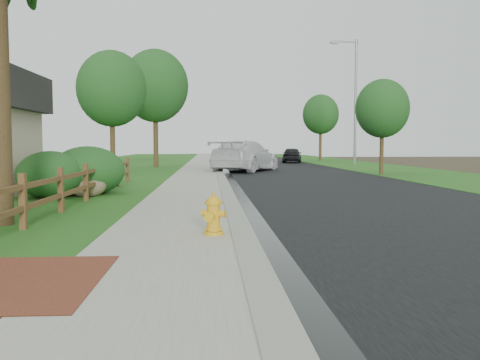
{
  "coord_description": "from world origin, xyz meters",
  "views": [
    {
      "loc": [
        -0.17,
        -6.71,
        1.62
      ],
      "look_at": [
        0.44,
        3.29,
        0.92
      ],
      "focal_mm": 38.0,
      "sensor_mm": 36.0,
      "label": 1
    }
  ],
  "objects": [
    {
      "name": "boulder",
      "position": [
        -3.9,
        9.0,
        0.39
      ],
      "size": [
        1.18,
        0.9,
        0.77
      ],
      "primitive_type": "ellipsoid",
      "rotation": [
        0.0,
        0.0,
        -0.03
      ],
      "color": "brown",
      "rests_on": "ground"
    },
    {
      "name": "streetlight",
      "position": [
        11.35,
        33.52,
        5.64
      ],
      "size": [
        2.3,
        0.56,
        9.96
      ],
      "color": "gray",
      "rests_on": "ground"
    },
    {
      "name": "fire_hydrant",
      "position": [
        -0.1,
        1.82,
        0.43
      ],
      "size": [
        0.47,
        0.38,
        0.71
      ],
      "color": "gold",
      "rests_on": "sidewalk"
    },
    {
      "name": "white_suv",
      "position": [
        2.0,
        23.69,
        0.93
      ],
      "size": [
        4.97,
        6.78,
        1.83
      ],
      "primitive_type": "imported",
      "rotation": [
        0.0,
        0.0,
        2.71
      ],
      "color": "silver",
      "rests_on": "road"
    },
    {
      "name": "dark_car_mid",
      "position": [
        7.2,
        38.15,
        0.7
      ],
      "size": [
        2.38,
        4.24,
        1.36
      ],
      "primitive_type": "imported",
      "rotation": [
        0.0,
        0.0,
        2.94
      ],
      "color": "black",
      "rests_on": "road"
    },
    {
      "name": "lawn_near",
      "position": [
        -8.0,
        35.0,
        0.02
      ],
      "size": [
        9.0,
        90.0,
        0.04
      ],
      "primitive_type": "cube",
      "color": "#1D5618",
      "rests_on": "ground"
    },
    {
      "name": "tree_far_right",
      "position": [
        10.84,
        43.09,
        4.59
      ],
      "size": [
        3.56,
        3.56,
        6.56
      ],
      "color": "#341F15",
      "rests_on": "ground"
    },
    {
      "name": "sidewalk",
      "position": [
        -0.9,
        35.0,
        0.05
      ],
      "size": [
        2.2,
        90.0,
        0.1
      ],
      "primitive_type": "cube",
      "color": "#9C9588",
      "rests_on": "ground"
    },
    {
      "name": "ground",
      "position": [
        0.0,
        0.0,
        0.0
      ],
      "size": [
        120.0,
        120.0,
        0.0
      ],
      "primitive_type": "plane",
      "color": "#392C1F"
    },
    {
      "name": "tree_mid_left",
      "position": [
        -3.9,
        29.18,
        5.68
      ],
      "size": [
        4.6,
        4.6,
        8.22
      ],
      "color": "#341F15",
      "rests_on": "ground"
    },
    {
      "name": "tree_near_right",
      "position": [
        9.0,
        19.83,
        3.52
      ],
      "size": [
        2.82,
        2.82,
        5.08
      ],
      "color": "#341F15",
      "rests_on": "ground"
    },
    {
      "name": "tree_near_left",
      "position": [
        -5.66,
        22.66,
        4.77
      ],
      "size": [
        3.91,
        3.91,
        6.93
      ],
      "color": "#341F15",
      "rests_on": "ground"
    },
    {
      "name": "brick_patch",
      "position": [
        -2.2,
        -1.0,
        0.06
      ],
      "size": [
        1.6,
        2.4,
        0.11
      ],
      "primitive_type": "cube",
      "color": "brown",
      "rests_on": "ground"
    },
    {
      "name": "shrub_c",
      "position": [
        -4.91,
        8.75,
        0.72
      ],
      "size": [
        2.58,
        2.58,
        1.44
      ],
      "primitive_type": "ellipsoid",
      "rotation": [
        0.0,
        0.0,
        0.38
      ],
      "color": "#234C1B",
      "rests_on": "ground"
    },
    {
      "name": "shrub_d",
      "position": [
        -4.02,
        9.67,
        0.79
      ],
      "size": [
        2.52,
        2.52,
        1.57
      ],
      "primitive_type": "ellipsoid",
      "rotation": [
        0.0,
        0.0,
        0.1
      ],
      "color": "#234C1B",
      "rests_on": "ground"
    },
    {
      "name": "wet_gutter",
      "position": [
        0.75,
        35.0,
        0.02
      ],
      "size": [
        0.5,
        90.0,
        0.0
      ],
      "primitive_type": "cube",
      "color": "black",
      "rests_on": "road"
    },
    {
      "name": "verge_far",
      "position": [
        11.5,
        35.0,
        0.02
      ],
      "size": [
        6.0,
        90.0,
        0.04
      ],
      "primitive_type": "cube",
      "color": "#1D5618",
      "rests_on": "ground"
    },
    {
      "name": "grass_strip",
      "position": [
        -2.8,
        35.0,
        0.03
      ],
      "size": [
        1.6,
        90.0,
        0.06
      ],
      "primitive_type": "cube",
      "color": "#1D5618",
      "rests_on": "ground"
    },
    {
      "name": "ranch_fence",
      "position": [
        -3.6,
        6.4,
        0.62
      ],
      "size": [
        0.12,
        16.92,
        1.1
      ],
      "color": "#473117",
      "rests_on": "ground"
    },
    {
      "name": "curb",
      "position": [
        0.4,
        35.0,
        0.06
      ],
      "size": [
        0.4,
        90.0,
        0.12
      ],
      "primitive_type": "cube",
      "color": "gray",
      "rests_on": "ground"
    },
    {
      "name": "road",
      "position": [
        4.6,
        35.0,
        0.01
      ],
      "size": [
        8.0,
        90.0,
        0.02
      ],
      "primitive_type": "cube",
      "color": "black",
      "rests_on": "ground"
    },
    {
      "name": "dark_car_far",
      "position": [
        2.82,
        44.2,
        0.87
      ],
      "size": [
        2.03,
        5.23,
        1.7
      ],
      "primitive_type": "imported",
      "rotation": [
        0.0,
        0.0,
        -0.05
      ],
      "color": "black",
      "rests_on": "road"
    }
  ]
}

